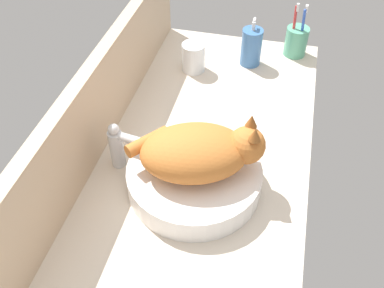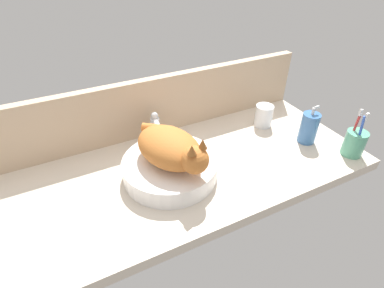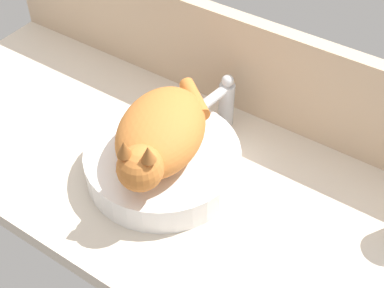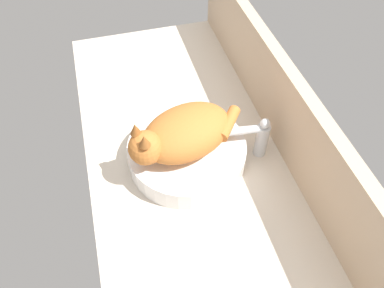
{
  "view_description": "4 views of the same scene",
  "coord_description": "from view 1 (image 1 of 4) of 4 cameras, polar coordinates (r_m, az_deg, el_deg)",
  "views": [
    {
      "loc": [
        -68.99,
        -16.9,
        81.92
      ],
      "look_at": [
        2.63,
        0.63,
        9.1
      ],
      "focal_mm": 40.0,
      "sensor_mm": 36.0,
      "label": 1
    },
    {
      "loc": [
        -31.14,
        -74.58,
        69.84
      ],
      "look_at": [
        4.86,
        -2.66,
        11.68
      ],
      "focal_mm": 28.0,
      "sensor_mm": 36.0,
      "label": 2
    },
    {
      "loc": [
        45.01,
        -61.62,
        84.49
      ],
      "look_at": [
        3.6,
        0.12,
        10.73
      ],
      "focal_mm": 50.0,
      "sensor_mm": 36.0,
      "label": 3
    },
    {
      "loc": [
        59.96,
        -17.09,
        84.21
      ],
      "look_at": [
        -0.8,
        -0.34,
        9.17
      ],
      "focal_mm": 35.0,
      "sensor_mm": 36.0,
      "label": 4
    }
  ],
  "objects": [
    {
      "name": "sink_basin",
      "position": [
        1.04,
        0.3,
        -4.52
      ],
      "size": [
        32.5,
        32.5,
        6.51
      ],
      "primitive_type": "cylinder",
      "color": "white",
      "rests_on": "ground_plane"
    },
    {
      "name": "faucet",
      "position": [
        1.07,
        -9.58,
        -0.12
      ],
      "size": [
        4.23,
        11.86,
        13.6
      ],
      "color": "silver",
      "rests_on": "ground_plane"
    },
    {
      "name": "backsplash_panel",
      "position": [
        1.08,
        -14.16,
        2.46
      ],
      "size": [
        139.75,
        3.6,
        23.82
      ],
      "primitive_type": "cube",
      "color": "#CCAD8C",
      "rests_on": "ground_plane"
    },
    {
      "name": "toothbrush_cup",
      "position": [
        1.53,
        13.73,
        13.23
      ],
      "size": [
        7.55,
        7.55,
        18.68
      ],
      "color": "#5BB28E",
      "rests_on": "ground_plane"
    },
    {
      "name": "cat",
      "position": [
        0.97,
        1.12,
        -0.97
      ],
      "size": [
        23.86,
        31.62,
        14.0
      ],
      "color": "#CC7533",
      "rests_on": "sink_basin"
    },
    {
      "name": "water_glass",
      "position": [
        1.41,
        0.2,
        11.3
      ],
      "size": [
        7.52,
        7.52,
        9.4
      ],
      "color": "white",
      "rests_on": "ground_plane"
    },
    {
      "name": "soap_dispenser",
      "position": [
        1.45,
        7.92,
        12.71
      ],
      "size": [
        6.77,
        6.77,
        15.71
      ],
      "color": "#3F72B2",
      "rests_on": "ground_plane"
    },
    {
      "name": "ground_plane",
      "position": [
        1.1,
        -0.01,
        -5.11
      ],
      "size": [
        139.75,
        57.75,
        4.0
      ],
      "primitive_type": "cube",
      "color": "beige"
    }
  ]
}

